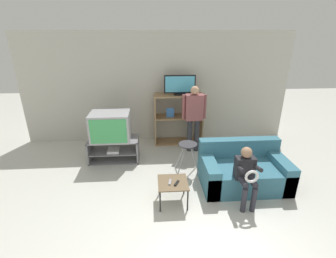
{
  "coord_description": "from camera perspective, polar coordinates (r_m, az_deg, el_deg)",
  "views": [
    {
      "loc": [
        -0.15,
        -2.17,
        2.57
      ],
      "look_at": [
        0.14,
        1.98,
        0.9
      ],
      "focal_mm": 26.0,
      "sensor_mm": 36.0,
      "label": 1
    }
  ],
  "objects": [
    {
      "name": "television_main",
      "position": [
        5.12,
        -13.3,
        0.69
      ],
      "size": [
        0.79,
        0.63,
        0.58
      ],
      "color": "#9E9EA3",
      "rests_on": "tv_stand"
    },
    {
      "name": "snack_table",
      "position": [
        3.91,
        1.14,
        -12.84
      ],
      "size": [
        0.47,
        0.47,
        0.38
      ],
      "color": "brown",
      "rests_on": "ground_plane"
    },
    {
      "name": "folding_stool",
      "position": [
        4.61,
        4.65,
        -4.76
      ],
      "size": [
        0.46,
        0.39,
        0.62
      ],
      "color": "#99999E",
      "rests_on": "ground_plane"
    },
    {
      "name": "television_flat",
      "position": [
        5.63,
        2.79,
        10.15
      ],
      "size": [
        0.72,
        0.2,
        0.45
      ],
      "color": "black",
      "rests_on": "media_shelf"
    },
    {
      "name": "tv_stand",
      "position": [
        5.31,
        -12.52,
        -4.73
      ],
      "size": [
        1.03,
        0.51,
        0.48
      ],
      "color": "slate",
      "rests_on": "ground_plane"
    },
    {
      "name": "media_shelf",
      "position": [
        5.87,
        2.41,
        2.47
      ],
      "size": [
        1.15,
        0.45,
        1.22
      ],
      "color": "#9E7A51",
      "rests_on": "ground_plane"
    },
    {
      "name": "person_seated_child",
      "position": [
        3.98,
        17.87,
        -9.62
      ],
      "size": [
        0.33,
        0.43,
        0.94
      ],
      "color": "#2D2D38",
      "rests_on": "ground_plane"
    },
    {
      "name": "couch",
      "position": [
        4.59,
        17.12,
        -9.33
      ],
      "size": [
        1.48,
        0.89,
        0.75
      ],
      "color": "teal",
      "rests_on": "ground_plane"
    },
    {
      "name": "ground_plane",
      "position": [
        3.37,
        -0.1,
        -27.87
      ],
      "size": [
        18.0,
        18.0,
        0.0
      ],
      "primitive_type": "plane",
      "color": "beige"
    },
    {
      "name": "wall_back",
      "position": [
        5.93,
        -2.52,
        9.5
      ],
      "size": [
        6.4,
        0.06,
        2.6
      ],
      "color": "beige",
      "rests_on": "ground_plane"
    },
    {
      "name": "remote_control_white",
      "position": [
        3.87,
        0.47,
        -12.32
      ],
      "size": [
        0.06,
        0.15,
        0.02
      ],
      "primitive_type": "cube",
      "rotation": [
        0.0,
        0.0,
        -0.18
      ],
      "color": "gray",
      "rests_on": "snack_table"
    },
    {
      "name": "person_standing_adult",
      "position": [
        5.36,
        6.09,
        3.72
      ],
      "size": [
        0.53,
        0.2,
        1.51
      ],
      "color": "#2D2D33",
      "rests_on": "ground_plane"
    },
    {
      "name": "remote_control_black",
      "position": [
        3.85,
        2.04,
        -12.58
      ],
      "size": [
        0.1,
        0.14,
        0.02
      ],
      "primitive_type": "cube",
      "rotation": [
        0.0,
        0.0,
        -0.48
      ],
      "color": "black",
      "rests_on": "snack_table"
    }
  ]
}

